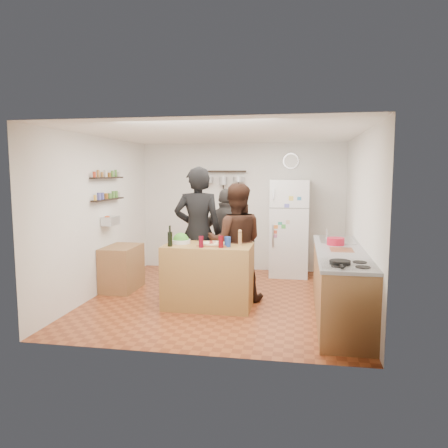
% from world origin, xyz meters
% --- Properties ---
extents(room_shell, '(4.20, 4.20, 4.20)m').
position_xyz_m(room_shell, '(0.00, 0.39, 1.25)').
color(room_shell, brown).
rests_on(room_shell, ground).
extents(prep_island, '(1.25, 0.72, 0.91)m').
position_xyz_m(prep_island, '(-0.14, -0.42, 0.46)').
color(prep_island, olive).
rests_on(prep_island, floor).
extents(pizza_board, '(0.42, 0.34, 0.02)m').
position_xyz_m(pizza_board, '(-0.06, -0.44, 0.92)').
color(pizza_board, brown).
rests_on(pizza_board, prep_island).
extents(pizza, '(0.34, 0.34, 0.02)m').
position_xyz_m(pizza, '(-0.06, -0.44, 0.94)').
color(pizza, '#CAB985').
rests_on(pizza, pizza_board).
extents(salad_bowl, '(0.28, 0.28, 0.06)m').
position_xyz_m(salad_bowl, '(-0.56, -0.37, 0.94)').
color(salad_bowl, silver).
rests_on(salad_bowl, prep_island).
extents(wine_bottle, '(0.07, 0.07, 0.20)m').
position_xyz_m(wine_bottle, '(-0.64, -0.64, 1.01)').
color(wine_bottle, black).
rests_on(wine_bottle, prep_island).
extents(wine_glass_near, '(0.07, 0.07, 0.16)m').
position_xyz_m(wine_glass_near, '(-0.19, -0.66, 0.99)').
color(wine_glass_near, '#570715').
rests_on(wine_glass_near, prep_island).
extents(wine_glass_far, '(0.07, 0.07, 0.17)m').
position_xyz_m(wine_glass_far, '(0.08, -0.62, 0.99)').
color(wine_glass_far, '#5E080D').
rests_on(wine_glass_far, prep_island).
extents(pepper_mill, '(0.06, 0.06, 0.18)m').
position_xyz_m(pepper_mill, '(0.31, -0.37, 1.00)').
color(pepper_mill, '#9C6F41').
rests_on(pepper_mill, prep_island).
extents(salt_canister, '(0.09, 0.09, 0.14)m').
position_xyz_m(salt_canister, '(0.16, -0.54, 0.98)').
color(salt_canister, navy).
rests_on(salt_canister, prep_island).
extents(person_left, '(0.81, 0.61, 2.03)m').
position_xyz_m(person_left, '(-0.41, 0.10, 1.01)').
color(person_left, black).
rests_on(person_left, floor).
extents(person_center, '(0.95, 0.79, 1.77)m').
position_xyz_m(person_center, '(0.20, 0.00, 0.89)').
color(person_center, black).
rests_on(person_center, floor).
extents(person_back, '(1.04, 0.58, 1.67)m').
position_xyz_m(person_back, '(-0.06, 0.69, 0.83)').
color(person_back, '#2C2927').
rests_on(person_back, floor).
extents(counter_run, '(0.63, 2.63, 0.90)m').
position_xyz_m(counter_run, '(1.70, -0.55, 0.45)').
color(counter_run, '#9E7042').
rests_on(counter_run, floor).
extents(stove_top, '(0.60, 0.62, 0.02)m').
position_xyz_m(stove_top, '(1.70, -1.50, 0.91)').
color(stove_top, white).
rests_on(stove_top, counter_run).
extents(skillet, '(0.23, 0.23, 0.04)m').
position_xyz_m(skillet, '(1.60, -1.51, 0.94)').
color(skillet, black).
rests_on(skillet, stove_top).
extents(sink, '(0.50, 0.80, 0.03)m').
position_xyz_m(sink, '(1.70, 0.30, 0.92)').
color(sink, silver).
rests_on(sink, counter_run).
extents(cutting_board, '(0.30, 0.40, 0.02)m').
position_xyz_m(cutting_board, '(1.70, -0.56, 0.91)').
color(cutting_board, brown).
rests_on(cutting_board, counter_run).
extents(red_bowl, '(0.24, 0.24, 0.10)m').
position_xyz_m(red_bowl, '(1.65, -0.18, 0.97)').
color(red_bowl, '#B9152E').
rests_on(red_bowl, counter_run).
extents(fridge, '(0.70, 0.68, 1.80)m').
position_xyz_m(fridge, '(0.95, 1.75, 0.90)').
color(fridge, white).
rests_on(fridge, floor).
extents(wall_clock, '(0.30, 0.03, 0.30)m').
position_xyz_m(wall_clock, '(0.95, 2.08, 2.15)').
color(wall_clock, silver).
rests_on(wall_clock, back_wall).
extents(spice_shelf_lower, '(0.12, 1.00, 0.02)m').
position_xyz_m(spice_shelf_lower, '(-1.93, 0.20, 1.50)').
color(spice_shelf_lower, black).
rests_on(spice_shelf_lower, left_wall).
extents(spice_shelf_upper, '(0.12, 1.00, 0.02)m').
position_xyz_m(spice_shelf_upper, '(-1.93, 0.20, 1.85)').
color(spice_shelf_upper, black).
rests_on(spice_shelf_upper, left_wall).
extents(produce_basket, '(0.18, 0.35, 0.14)m').
position_xyz_m(produce_basket, '(-1.90, 0.20, 1.15)').
color(produce_basket, silver).
rests_on(produce_basket, left_wall).
extents(side_table, '(0.50, 0.80, 0.73)m').
position_xyz_m(side_table, '(-1.74, 0.23, 0.36)').
color(side_table, '#91613D').
rests_on(side_table, floor).
extents(pot_rack, '(0.90, 0.04, 0.04)m').
position_xyz_m(pot_rack, '(-0.35, 2.00, 1.95)').
color(pot_rack, black).
rests_on(pot_rack, back_wall).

